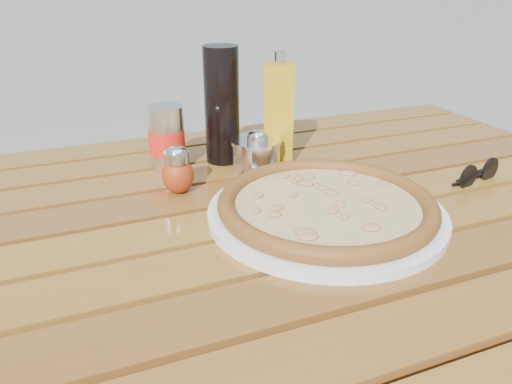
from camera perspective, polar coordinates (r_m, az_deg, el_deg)
name	(u,v)px	position (r m, az deg, el deg)	size (l,w,h in m)	color
table	(261,257)	(0.81, 0.54, -7.41)	(1.40, 0.90, 0.75)	#3D210D
plate	(326,213)	(0.77, 8.00, -2.42)	(0.36, 0.36, 0.01)	white
pizza	(327,204)	(0.76, 8.07, -1.36)	(0.40, 0.40, 0.03)	beige
pepper_shaker	(178,171)	(0.84, -8.95, 2.41)	(0.07, 0.07, 0.08)	#AA3513
oregano_shaker	(258,152)	(0.92, 0.23, 4.57)	(0.06, 0.06, 0.08)	#353F19
dark_bottle	(222,106)	(0.96, -3.92, 9.83)	(0.07, 0.07, 0.22)	black
soda_can	(167,139)	(0.94, -10.16, 5.98)	(0.08, 0.08, 0.12)	silver
olive_oil_cruet	(278,113)	(0.96, 2.58, 9.05)	(0.07, 0.07, 0.21)	#B38613
parmesan_tin	(256,154)	(0.93, -0.02, 4.37)	(0.12, 0.12, 0.07)	silver
sunglasses	(478,174)	(0.96, 24.01, 1.91)	(0.11, 0.04, 0.04)	black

